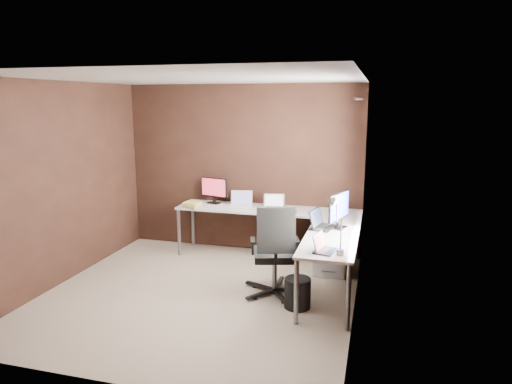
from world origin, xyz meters
TOP-DOWN VIEW (x-y plane):
  - room at (0.34, 0.07)m, footprint 3.60×3.60m
  - desk at (0.84, 1.04)m, footprint 2.65×2.25m
  - drawer_pedestal at (1.43, 1.15)m, footprint 0.42×0.50m
  - monitor_left at (-0.40, 1.63)m, footprint 0.44×0.17m
  - monitor_right at (1.55, 0.74)m, footprint 0.21×0.52m
  - laptop_white at (0.05, 1.59)m, footprint 0.35×0.28m
  - laptop_silver at (0.56, 1.53)m, footprint 0.34×0.27m
  - laptop_black_big at (1.33, 0.69)m, footprint 0.32×0.40m
  - laptop_black_small at (1.47, -0.18)m, footprint 0.25×0.31m
  - book_stack at (-0.62, 1.30)m, footprint 0.30×0.27m
  - mouse_left at (-0.62, 1.36)m, footprint 0.10×0.08m
  - mouse_corner at (0.88, 1.37)m, footprint 0.08×0.06m
  - desk_lamp at (1.59, -0.19)m, footprint 0.19×0.22m
  - office_chair at (0.87, 0.23)m, footprint 0.61×0.64m
  - wastebasket at (1.19, -0.03)m, footprint 0.30×0.30m

SIDE VIEW (x-z plane):
  - wastebasket at x=1.19m, z-range 0.00..0.34m
  - drawer_pedestal at x=1.43m, z-range 0.00..0.60m
  - office_chair at x=0.87m, z-range -0.23..0.87m
  - desk at x=0.84m, z-range 0.31..1.04m
  - mouse_corner at x=0.88m, z-range 0.73..0.76m
  - mouse_left at x=-0.62m, z-range 0.73..0.76m
  - book_stack at x=-0.62m, z-range 0.73..0.81m
  - laptop_black_small at x=1.47m, z-range 0.68..0.87m
  - laptop_silver at x=0.56m, z-range 0.67..0.88m
  - laptop_white at x=0.05m, z-range 0.67..0.88m
  - laptop_black_big at x=1.33m, z-range 0.66..0.90m
  - monitor_left at x=-0.40m, z-range 0.76..1.14m
  - monitor_right at x=1.55m, z-range 0.76..1.20m
  - desk_lamp at x=1.59m, z-range 0.80..1.37m
  - room at x=0.34m, z-range 0.03..2.53m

